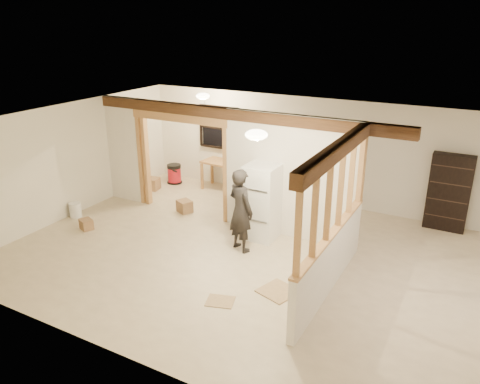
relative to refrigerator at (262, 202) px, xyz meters
The scene contains 28 objects.
floor 1.16m from the refrigerator, 74.72° to the right, with size 9.00×6.50×0.01m, color beige.
ceiling 1.94m from the refrigerator, 74.72° to the right, with size 9.00×6.50×0.01m, color white.
wall_back 2.47m from the refrigerator, 84.61° to the left, with size 9.00×0.01×2.50m, color white.
wall_front 4.12m from the refrigerator, 86.81° to the right, with size 9.00×0.01×2.50m, color white.
wall_left 4.38m from the refrigerator, 168.95° to the right, with size 0.01×6.50×2.50m, color white.
partition_left_stub 3.87m from the refrigerator, behind, with size 0.90×0.12×2.50m, color silver.
partition_center 0.74m from the refrigerator, 40.54° to the left, with size 2.80×0.12×2.50m, color silver.
doorway_frame 2.23m from the refrigerator, behind, with size 2.46×0.14×2.20m, color #B4824B.
header_beam_back 1.83m from the refrigerator, 154.64° to the left, with size 7.00×0.18×0.22m, color #4B2E19.
header_beam_right 2.73m from the refrigerator, 34.02° to the right, with size 0.18×3.30×0.22m, color #4B2E19.
pony_wall 2.22m from the refrigerator, 34.02° to the right, with size 0.12×3.20×1.00m, color silver.
stud_partition 2.38m from the refrigerator, 34.02° to the right, with size 0.14×3.20×1.32m, color #B4824B.
window_back 3.42m from the refrigerator, 135.44° to the left, with size 1.12×0.10×1.10m, color black.
ceiling_dome_main 2.24m from the refrigerator, 68.41° to the right, with size 0.36×0.36×0.16m, color #FFEABF.
ceiling_dome_util 3.20m from the refrigerator, 147.17° to the left, with size 0.32×0.32×0.14m, color #FFEABF.
hanging_bulb 2.39m from the refrigerator, 156.62° to the left, with size 0.07×0.07×0.07m, color #FFD88C.
refrigerator is the anchor object (origin of this frame).
woman 0.67m from the refrigerator, 99.85° to the right, with size 0.59×0.39×1.62m, color black.
work_table 2.95m from the refrigerator, 134.83° to the left, with size 1.18×0.59×0.74m, color #B4824B.
potted_plant 2.85m from the refrigerator, 131.56° to the left, with size 0.28×0.24×0.31m, color #255824.
shop_vac 4.00m from the refrigerator, 152.13° to the left, with size 0.40×0.40×0.53m, color #A6131F.
bookshelf 3.90m from the refrigerator, 34.50° to the left, with size 0.81×0.27×1.63m, color black.
bucket 4.29m from the refrigerator, 165.57° to the right, with size 0.26×0.26×0.33m, color white.
box_util_a 2.24m from the refrigerator, behind, with size 0.32×0.28×0.28m, color #906945.
box_util_b 3.94m from the refrigerator, 162.49° to the left, with size 0.33×0.33×0.31m, color #906945.
box_front 3.75m from the refrigerator, 157.37° to the right, with size 0.27×0.22×0.22m, color #906945.
floor_panel_near 2.17m from the refrigerator, 56.03° to the right, with size 0.55×0.55×0.02m, color tan.
floor_panel_far 2.54m from the refrigerator, 79.30° to the right, with size 0.43×0.35×0.01m, color tan.
Camera 1 is at (3.50, -6.93, 4.22)m, focal length 35.00 mm.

